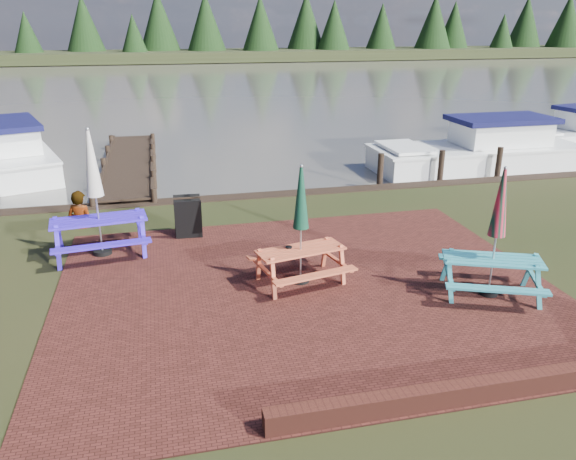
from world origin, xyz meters
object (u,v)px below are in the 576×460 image
(picnic_table_teal, at_px, (494,253))
(boat_near, at_px, (480,153))
(boat_jetty, at_px, (9,154))
(person, at_px, (77,191))
(chalkboard, at_px, (188,217))
(jetty, at_px, (129,163))
(picnic_table_blue, at_px, (98,213))
(picnic_table_red, at_px, (301,244))

(picnic_table_teal, bearing_deg, boat_near, 82.26)
(boat_jetty, height_order, person, person)
(chalkboard, bearing_deg, person, 154.72)
(picnic_table_teal, bearing_deg, chalkboard, 163.37)
(boat_jetty, bearing_deg, jetty, -33.36)
(picnic_table_blue, xyz_separation_m, person, (-0.62, 1.88, -0.04))
(chalkboard, bearing_deg, picnic_table_red, -53.35)
(picnic_table_red, bearing_deg, jetty, 96.84)
(jetty, bearing_deg, person, -98.86)
(chalkboard, bearing_deg, boat_jetty, 126.46)
(boat_jetty, bearing_deg, boat_near, -30.20)
(picnic_table_red, distance_m, chalkboard, 3.41)
(boat_jetty, bearing_deg, picnic_table_blue, -85.61)
(picnic_table_blue, height_order, boat_near, picnic_table_blue)
(boat_jetty, height_order, boat_near, boat_jetty)
(picnic_table_blue, relative_size, jetty, 0.29)
(picnic_table_red, distance_m, jetty, 10.56)
(person, bearing_deg, jetty, -74.40)
(picnic_table_teal, distance_m, boat_jetty, 16.20)
(chalkboard, relative_size, person, 0.54)
(boat_near, bearing_deg, picnic_table_red, 132.17)
(chalkboard, bearing_deg, picnic_table_teal, -36.00)
(picnic_table_red, bearing_deg, picnic_table_blue, 136.75)
(jetty, height_order, person, person)
(picnic_table_teal, height_order, picnic_table_red, picnic_table_teal)
(chalkboard, height_order, boat_near, boat_near)
(boat_jetty, bearing_deg, person, -84.48)
(picnic_table_teal, relative_size, person, 1.32)
(picnic_table_red, xyz_separation_m, boat_near, (8.30, 7.69, -0.40))
(chalkboard, bearing_deg, picnic_table_blue, -160.13)
(chalkboard, distance_m, jetty, 7.32)
(picnic_table_teal, xyz_separation_m, picnic_table_blue, (-6.91, 3.50, 0.11))
(chalkboard, bearing_deg, boat_near, 28.27)
(picnic_table_blue, distance_m, jetty, 7.77)
(jetty, xyz_separation_m, boat_jetty, (-3.94, 1.07, 0.28))
(picnic_table_red, relative_size, jetty, 0.25)
(picnic_table_blue, relative_size, boat_jetty, 0.37)
(picnic_table_blue, xyz_separation_m, boat_jetty, (-3.65, 8.79, -0.54))
(chalkboard, relative_size, boat_jetty, 0.13)
(picnic_table_red, height_order, chalkboard, picnic_table_red)
(picnic_table_red, height_order, picnic_table_blue, picnic_table_blue)
(boat_near, height_order, person, person)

